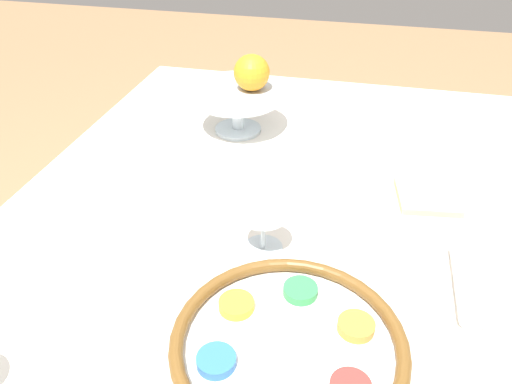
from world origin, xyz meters
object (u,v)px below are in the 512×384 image
(seder_plate, at_px, (289,344))
(bread_plate, at_px, (427,199))
(fruit_stand, at_px, (237,96))
(napkin_roll, at_px, (467,281))
(orange_fruit, at_px, (252,73))
(wine_glass, at_px, (263,203))

(seder_plate, xyz_separation_m, bread_plate, (0.41, -0.20, -0.01))
(seder_plate, xyz_separation_m, fruit_stand, (0.62, 0.24, 0.07))
(seder_plate, distance_m, napkin_roll, 0.30)
(fruit_stand, relative_size, bread_plate, 1.32)
(napkin_roll, bearing_deg, fruit_stand, 47.53)
(orange_fruit, relative_size, bread_plate, 0.52)
(orange_fruit, xyz_separation_m, napkin_roll, (-0.43, -0.44, -0.14))
(bread_plate, height_order, napkin_roll, napkin_roll)
(napkin_roll, bearing_deg, seder_plate, 125.59)
(wine_glass, xyz_separation_m, napkin_roll, (-0.02, -0.32, -0.08))
(fruit_stand, bearing_deg, seder_plate, -159.03)
(orange_fruit, bearing_deg, wine_glass, -163.72)
(wine_glass, xyz_separation_m, bread_plate, (0.21, -0.28, -0.09))
(seder_plate, height_order, bread_plate, seder_plate)
(bread_plate, distance_m, napkin_roll, 0.24)
(fruit_stand, relative_size, napkin_roll, 1.29)
(wine_glass, distance_m, fruit_stand, 0.44)
(orange_fruit, bearing_deg, bread_plate, -116.79)
(wine_glass, height_order, bread_plate, wine_glass)
(wine_glass, bearing_deg, orange_fruit, 16.28)
(wine_glass, relative_size, orange_fruit, 1.60)
(seder_plate, distance_m, orange_fruit, 0.65)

